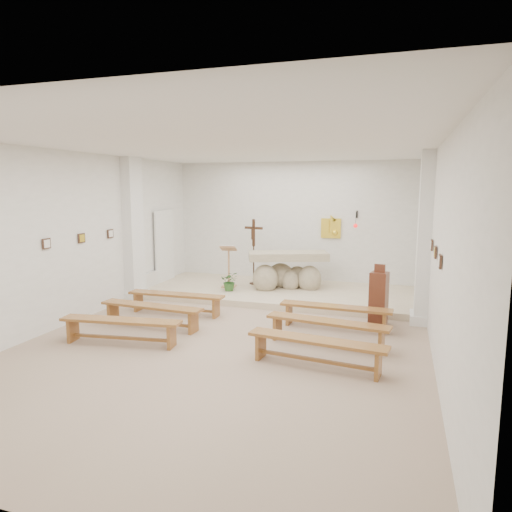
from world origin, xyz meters
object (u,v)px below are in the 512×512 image
(donation_pedestal, at_px, (379,298))
(bench_right_second, at_px, (327,327))
(bench_right_third, at_px, (316,346))
(bench_left_third, at_px, (121,325))
(altar, at_px, (287,273))
(bench_left_second, at_px, (151,311))
(crucifix_stand, at_px, (254,247))
(bench_left_front, at_px, (176,299))
(bench_right_front, at_px, (335,311))
(lectern, at_px, (229,266))

(donation_pedestal, relative_size, bench_right_second, 0.56)
(donation_pedestal, height_order, bench_right_third, donation_pedestal)
(donation_pedestal, relative_size, bench_left_third, 0.56)
(altar, distance_m, bench_left_second, 4.13)
(crucifix_stand, xyz_separation_m, bench_right_second, (2.64, -3.93, -0.83))
(crucifix_stand, bearing_deg, bench_left_front, -94.57)
(bench_left_front, height_order, bench_right_front, same)
(bench_right_front, distance_m, bench_right_second, 1.04)
(bench_left_third, bearing_deg, crucifix_stand, 73.06)
(bench_right_second, height_order, bench_right_third, same)
(bench_left_second, relative_size, bench_right_second, 1.00)
(altar, relative_size, bench_left_second, 0.99)
(lectern, bearing_deg, altar, 5.67)
(bench_right_third, bearing_deg, altar, 116.60)
(lectern, relative_size, bench_right_front, 0.52)
(bench_right_second, bearing_deg, bench_left_front, 171.19)
(lectern, bearing_deg, bench_right_second, -54.26)
(bench_right_second, bearing_deg, altar, 121.75)
(lectern, distance_m, bench_right_third, 5.40)
(bench_right_third, bearing_deg, bench_left_front, 156.70)
(bench_left_third, bearing_deg, bench_right_third, -7.11)
(bench_right_second, distance_m, bench_left_third, 3.65)
(lectern, height_order, bench_left_front, lectern)
(bench_right_third, bearing_deg, bench_right_front, 97.50)
(bench_left_front, bearing_deg, bench_right_second, -17.67)
(lectern, relative_size, bench_right_second, 0.52)
(bench_right_front, bearing_deg, donation_pedestal, 38.13)
(bench_right_second, bearing_deg, lectern, 141.06)
(bench_right_front, bearing_deg, bench_left_front, -177.89)
(lectern, height_order, donation_pedestal, lectern)
(donation_pedestal, relative_size, bench_right_front, 0.57)
(bench_left_third, bearing_deg, lectern, 78.14)
(bench_right_front, xyz_separation_m, bench_left_third, (-3.50, -2.09, 0.00))
(altar, bearing_deg, bench_left_third, -131.70)
(altar, bearing_deg, bench_left_front, -145.40)
(bench_left_third, bearing_deg, bench_right_second, 9.49)
(bench_left_front, xyz_separation_m, bench_left_third, (0.00, -2.09, 0.00))
(donation_pedestal, xyz_separation_m, bench_right_front, (-0.79, -0.58, -0.20))
(lectern, height_order, bench_left_second, lectern)
(altar, xyz_separation_m, lectern, (-1.50, -0.35, 0.16))
(bench_right_third, bearing_deg, crucifix_stand, 125.43)
(donation_pedestal, height_order, bench_left_second, donation_pedestal)
(bench_left_second, xyz_separation_m, bench_right_second, (3.50, 0.00, 0.00))
(bench_left_front, distance_m, bench_left_second, 1.04)
(bench_left_front, xyz_separation_m, bench_right_second, (3.50, -1.04, 0.00))
(bench_left_front, bearing_deg, bench_right_front, -1.07)
(bench_left_front, relative_size, bench_right_third, 0.99)
(altar, height_order, bench_right_front, altar)
(crucifix_stand, height_order, bench_right_third, crucifix_stand)
(bench_left_second, height_order, bench_left_third, same)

